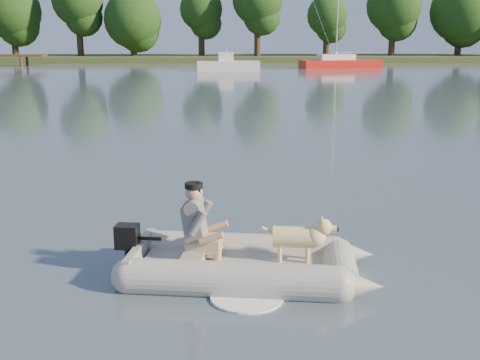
{
  "coord_description": "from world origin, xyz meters",
  "views": [
    {
      "loc": [
        -0.17,
        -6.78,
        2.94
      ],
      "look_at": [
        0.09,
        2.21,
        0.75
      ],
      "focal_mm": 45.0,
      "sensor_mm": 36.0,
      "label": 1
    }
  ],
  "objects_px": {
    "dinghy": "(246,236)",
    "man": "(196,220)",
    "dog": "(294,241)",
    "motorboat": "(229,58)",
    "sailboat": "(340,63)"
  },
  "relations": [
    {
      "from": "man",
      "to": "sailboat",
      "type": "relative_size",
      "value": 0.1
    },
    {
      "from": "dog",
      "to": "sailboat",
      "type": "xyz_separation_m",
      "value": [
        9.62,
        47.14,
        -0.04
      ]
    },
    {
      "from": "dinghy",
      "to": "motorboat",
      "type": "relative_size",
      "value": 0.81
    },
    {
      "from": "dinghy",
      "to": "motorboat",
      "type": "distance_m",
      "value": 42.79
    },
    {
      "from": "motorboat",
      "to": "sailboat",
      "type": "distance_m",
      "value": 10.85
    },
    {
      "from": "dinghy",
      "to": "man",
      "type": "bearing_deg",
      "value": 175.76
    },
    {
      "from": "dog",
      "to": "dinghy",
      "type": "bearing_deg",
      "value": -175.43
    },
    {
      "from": "dinghy",
      "to": "dog",
      "type": "height_order",
      "value": "dinghy"
    },
    {
      "from": "man",
      "to": "dog",
      "type": "height_order",
      "value": "man"
    },
    {
      "from": "man",
      "to": "dog",
      "type": "distance_m",
      "value": 1.24
    },
    {
      "from": "man",
      "to": "dog",
      "type": "relative_size",
      "value": 1.16
    },
    {
      "from": "dinghy",
      "to": "man",
      "type": "distance_m",
      "value": 0.66
    },
    {
      "from": "dinghy",
      "to": "dog",
      "type": "xyz_separation_m",
      "value": [
        0.59,
        -0.03,
        -0.06
      ]
    },
    {
      "from": "dog",
      "to": "motorboat",
      "type": "distance_m",
      "value": 42.82
    },
    {
      "from": "dinghy",
      "to": "man",
      "type": "height_order",
      "value": "man"
    }
  ]
}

